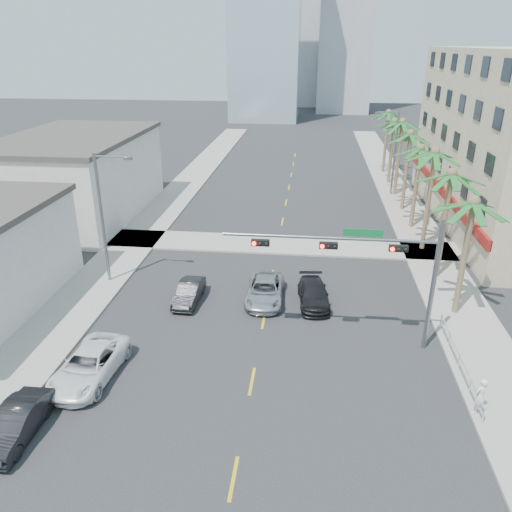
{
  "coord_description": "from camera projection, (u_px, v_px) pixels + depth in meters",
  "views": [
    {
      "loc": [
        2.43,
        -16.02,
        15.4
      ],
      "look_at": [
        -0.64,
        11.52,
        3.5
      ],
      "focal_mm": 35.0,
      "sensor_mm": 36.0,
      "label": 1
    }
  ],
  "objects": [
    {
      "name": "pedestrian",
      "position": [
        480.0,
        396.0,
        21.97
      ],
      "size": [
        0.79,
        0.72,
        1.8
      ],
      "primitive_type": "imported",
      "rotation": [
        0.0,
        0.0,
        3.71
      ],
      "color": "white",
      "rests_on": "sidewalk_right"
    },
    {
      "name": "palm_tree_2",
      "position": [
        435.0,
        153.0,
        37.15
      ],
      "size": [
        4.8,
        4.8,
        8.52
      ],
      "color": "brown",
      "rests_on": "ground"
    },
    {
      "name": "car_lane_center",
      "position": [
        265.0,
        290.0,
        32.09
      ],
      "size": [
        2.39,
        5.05,
        1.39
      ],
      "primitive_type": "imported",
      "rotation": [
        0.0,
        0.0,
        0.02
      ],
      "color": "#B7B8BC",
      "rests_on": "ground"
    },
    {
      "name": "ground",
      "position": [
        241.0,
        440.0,
        20.95
      ],
      "size": [
        260.0,
        260.0,
        0.0
      ],
      "primitive_type": "plane",
      "color": "#262628",
      "rests_on": "ground"
    },
    {
      "name": "streetlight_right",
      "position": [
        393.0,
        149.0,
        52.53
      ],
      "size": [
        2.55,
        0.25,
        9.0
      ],
      "color": "slate",
      "rests_on": "ground"
    },
    {
      "name": "building_left_far",
      "position": [
        77.0,
        178.0,
        47.09
      ],
      "size": [
        11.0,
        18.0,
        7.2
      ],
      "primitive_type": "cube",
      "color": "beige",
      "rests_on": "ground"
    },
    {
      "name": "palm_tree_7",
      "position": [
        389.0,
        113.0,
        61.03
      ],
      "size": [
        4.8,
        4.8,
        8.16
      ],
      "color": "brown",
      "rests_on": "ground"
    },
    {
      "name": "streetlight_left",
      "position": [
        104.0,
        213.0,
        32.86
      ],
      "size": [
        2.55,
        0.25,
        9.0
      ],
      "color": "slate",
      "rests_on": "ground"
    },
    {
      "name": "traffic_signal_mast",
      "position": [
        372.0,
        261.0,
        25.63
      ],
      "size": [
        11.12,
        0.54,
        7.2
      ],
      "color": "slate",
      "rests_on": "ground"
    },
    {
      "name": "sidewalk_left",
      "position": [
        129.0,
        248.0,
        40.41
      ],
      "size": [
        4.0,
        120.0,
        0.15
      ],
      "primitive_type": "cube",
      "color": "gray",
      "rests_on": "ground"
    },
    {
      "name": "palm_tree_4",
      "position": [
        411.0,
        134.0,
        46.79
      ],
      "size": [
        4.8,
        4.8,
        8.16
      ],
      "color": "brown",
      "rests_on": "ground"
    },
    {
      "name": "car_lane_left",
      "position": [
        189.0,
        292.0,
        31.95
      ],
      "size": [
        1.48,
        3.95,
        1.29
      ],
      "primitive_type": "imported",
      "rotation": [
        0.0,
        0.0,
        -0.03
      ],
      "color": "black",
      "rests_on": "ground"
    },
    {
      "name": "car_parked_mid",
      "position": [
        16.0,
        424.0,
        20.88
      ],
      "size": [
        1.54,
        4.24,
        1.39
      ],
      "primitive_type": "imported",
      "rotation": [
        0.0,
        0.0,
        0.02
      ],
      "color": "black",
      "rests_on": "ground"
    },
    {
      "name": "palm_tree_6",
      "position": [
        394.0,
        122.0,
        56.42
      ],
      "size": [
        4.8,
        4.8,
        7.8
      ],
      "color": "brown",
      "rests_on": "ground"
    },
    {
      "name": "palm_tree_1",
      "position": [
        452.0,
        175.0,
        32.54
      ],
      "size": [
        4.8,
        4.8,
        8.16
      ],
      "color": "brown",
      "rests_on": "ground"
    },
    {
      "name": "palm_tree_3",
      "position": [
        421.0,
        149.0,
        42.18
      ],
      "size": [
        4.8,
        4.8,
        7.8
      ],
      "color": "brown",
      "rests_on": "ground"
    },
    {
      "name": "car_parked_far",
      "position": [
        89.0,
        365.0,
        24.59
      ],
      "size": [
        2.82,
        5.49,
        1.48
      ],
      "primitive_type": "imported",
      "rotation": [
        0.0,
        0.0,
        -0.07
      ],
      "color": "white",
      "rests_on": "ground"
    },
    {
      "name": "guardrail",
      "position": [
        459.0,
        360.0,
        25.12
      ],
      "size": [
        0.08,
        8.08,
        1.0
      ],
      "color": "silver",
      "rests_on": "ground"
    },
    {
      "name": "tower_far_center",
      "position": [
        296.0,
        18.0,
        127.11
      ],
      "size": [
        16.0,
        16.0,
        42.0
      ],
      "primitive_type": "cube",
      "color": "#ADADB2",
      "rests_on": "ground"
    },
    {
      "name": "palm_tree_0",
      "position": [
        474.0,
        204.0,
        27.93
      ],
      "size": [
        4.8,
        4.8,
        7.8
      ],
      "color": "brown",
      "rests_on": "ground"
    },
    {
      "name": "palm_tree_5",
      "position": [
        402.0,
        123.0,
        51.4
      ],
      "size": [
        4.8,
        4.8,
        8.52
      ],
      "color": "brown",
      "rests_on": "ground"
    },
    {
      "name": "car_lane_right",
      "position": [
        313.0,
        294.0,
        31.69
      ],
      "size": [
        2.27,
        4.64,
        1.3
      ],
      "primitive_type": "imported",
      "rotation": [
        0.0,
        0.0,
        0.1
      ],
      "color": "black",
      "rests_on": "ground"
    },
    {
      "name": "sidewalk_cross",
      "position": [
        278.0,
        245.0,
        41.01
      ],
      "size": [
        80.0,
        4.0,
        0.15
      ],
      "primitive_type": "cube",
      "color": "gray",
      "rests_on": "ground"
    },
    {
      "name": "sidewalk_right",
      "position": [
        433.0,
        261.0,
        37.96
      ],
      "size": [
        4.0,
        120.0,
        0.15
      ],
      "primitive_type": "cube",
      "color": "gray",
      "rests_on": "ground"
    }
  ]
}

